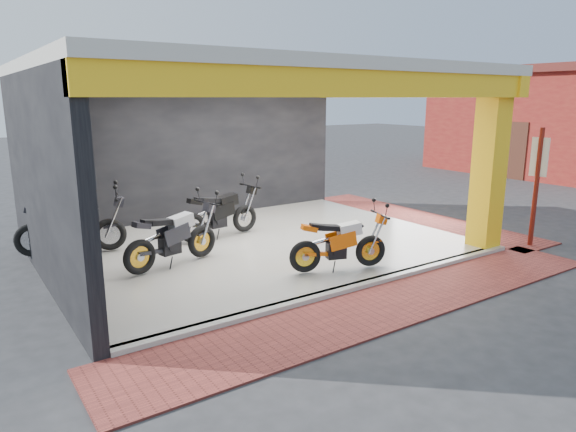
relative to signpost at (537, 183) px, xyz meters
name	(u,v)px	position (x,y,z in m)	size (l,w,h in m)	color
ground	(318,273)	(-4.81, 1.18, -1.37)	(80.00, 80.00, 0.00)	#2D2D30
showroom_floor	(260,245)	(-4.81, 3.18, -1.32)	(8.00, 6.00, 0.10)	beige
showroom_ceiling	(258,71)	(-4.81, 3.18, 2.23)	(8.40, 6.40, 0.20)	beige
back_wall	(196,152)	(-4.81, 6.28, 0.38)	(8.20, 0.20, 3.50)	black
left_wall	(41,183)	(-8.91, 3.18, 0.38)	(0.20, 6.20, 3.50)	black
corner_column	(489,166)	(-1.06, 0.43, 0.38)	(0.50, 0.50, 3.50)	yellow
header_beam_front	(361,84)	(-4.81, 0.18, 1.93)	(8.40, 0.30, 0.40)	yellow
header_beam_right	(401,89)	(-0.81, 3.18, 1.93)	(0.30, 6.40, 0.40)	yellow
floor_kerb	(356,287)	(-4.81, 0.16, -1.32)	(8.00, 0.20, 0.10)	beige
paver_front	(390,304)	(-4.81, -0.62, -1.36)	(9.00, 1.40, 0.03)	#963931
paver_right	(416,217)	(-0.01, 3.18, -1.36)	(1.40, 7.00, 0.03)	#963931
signpost	(537,183)	(0.00, 0.00, 0.00)	(0.10, 0.35, 2.51)	maroon
moto_hero	(371,236)	(-4.01, 0.68, -0.69)	(1.91, 0.71, 1.17)	#F45F0A
moto_row_a	(201,226)	(-6.29, 2.89, -0.64)	(2.07, 0.77, 1.26)	black
moto_row_b	(244,205)	(-4.67, 4.08, -0.64)	(2.08, 0.77, 1.27)	black
moto_row_d	(109,219)	(-7.61, 4.32, -0.61)	(2.16, 0.80, 1.32)	black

